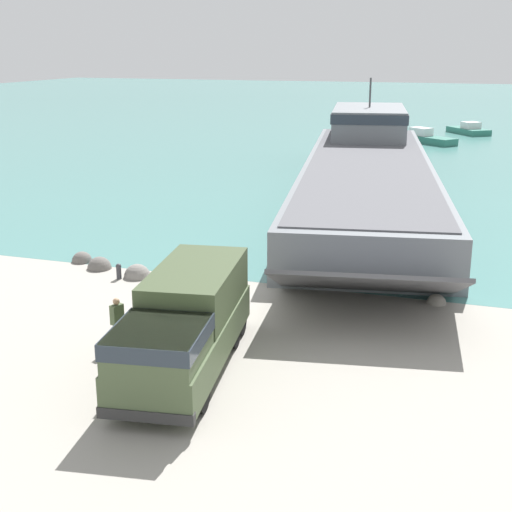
{
  "coord_description": "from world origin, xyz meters",
  "views": [
    {
      "loc": [
        9.9,
        -22.66,
        9.84
      ],
      "look_at": [
        1.77,
        1.97,
        2.18
      ],
      "focal_mm": 50.0,
      "sensor_mm": 36.0,
      "label": 1
    }
  ],
  "objects_px": {
    "military_truck": "(185,323)",
    "soldier_on_ramp": "(117,319)",
    "moored_boat_a": "(424,138)",
    "mooring_bollard": "(119,271)",
    "cargo_crate": "(134,365)",
    "moored_boat_b": "(469,130)",
    "landing_craft": "(368,166)"
  },
  "relations": [
    {
      "from": "landing_craft",
      "to": "military_truck",
      "type": "relative_size",
      "value": 5.29
    },
    {
      "from": "moored_boat_a",
      "to": "cargo_crate",
      "type": "distance_m",
      "value": 59.53
    },
    {
      "from": "soldier_on_ramp",
      "to": "moored_boat_b",
      "type": "distance_m",
      "value": 68.0
    },
    {
      "from": "landing_craft",
      "to": "moored_boat_b",
      "type": "xyz_separation_m",
      "value": [
        5.46,
        37.51,
        -1.31
      ]
    },
    {
      "from": "military_truck",
      "to": "moored_boat_b",
      "type": "bearing_deg",
      "value": 166.67
    },
    {
      "from": "military_truck",
      "to": "cargo_crate",
      "type": "bearing_deg",
      "value": -67.26
    },
    {
      "from": "soldier_on_ramp",
      "to": "cargo_crate",
      "type": "height_order",
      "value": "soldier_on_ramp"
    },
    {
      "from": "mooring_bollard",
      "to": "military_truck",
      "type": "bearing_deg",
      "value": -48.9
    },
    {
      "from": "moored_boat_b",
      "to": "cargo_crate",
      "type": "height_order",
      "value": "moored_boat_b"
    },
    {
      "from": "moored_boat_a",
      "to": "moored_boat_b",
      "type": "bearing_deg",
      "value": -165.67
    },
    {
      "from": "military_truck",
      "to": "moored_boat_a",
      "type": "relative_size",
      "value": 1.19
    },
    {
      "from": "cargo_crate",
      "to": "moored_boat_b",
      "type": "bearing_deg",
      "value": 83.95
    },
    {
      "from": "mooring_bollard",
      "to": "cargo_crate",
      "type": "xyz_separation_m",
      "value": [
        5.07,
        -8.29,
        -0.08
      ]
    },
    {
      "from": "military_truck",
      "to": "moored_boat_b",
      "type": "distance_m",
      "value": 68.52
    },
    {
      "from": "landing_craft",
      "to": "cargo_crate",
      "type": "distance_m",
      "value": 31.69
    },
    {
      "from": "military_truck",
      "to": "soldier_on_ramp",
      "type": "bearing_deg",
      "value": -114.44
    },
    {
      "from": "mooring_bollard",
      "to": "cargo_crate",
      "type": "relative_size",
      "value": 0.98
    },
    {
      "from": "moored_boat_b",
      "to": "mooring_bollard",
      "type": "bearing_deg",
      "value": -137.59
    },
    {
      "from": "cargo_crate",
      "to": "soldier_on_ramp",
      "type": "bearing_deg",
      "value": 130.91
    },
    {
      "from": "moored_boat_a",
      "to": "cargo_crate",
      "type": "height_order",
      "value": "moored_boat_a"
    },
    {
      "from": "landing_craft",
      "to": "cargo_crate",
      "type": "relative_size",
      "value": 62.91
    },
    {
      "from": "moored_boat_a",
      "to": "moored_boat_b",
      "type": "distance_m",
      "value": 10.55
    },
    {
      "from": "military_truck",
      "to": "moored_boat_b",
      "type": "relative_size",
      "value": 1.42
    },
    {
      "from": "moored_boat_b",
      "to": "cargo_crate",
      "type": "distance_m",
      "value": 69.5
    },
    {
      "from": "soldier_on_ramp",
      "to": "cargo_crate",
      "type": "xyz_separation_m",
      "value": [
        1.46,
        -1.68,
        -0.73
      ]
    },
    {
      "from": "landing_craft",
      "to": "military_truck",
      "type": "bearing_deg",
      "value": -100.47
    },
    {
      "from": "soldier_on_ramp",
      "to": "moored_boat_a",
      "type": "relative_size",
      "value": 0.25
    },
    {
      "from": "landing_craft",
      "to": "military_truck",
      "type": "height_order",
      "value": "landing_craft"
    },
    {
      "from": "soldier_on_ramp",
      "to": "moored_boat_a",
      "type": "distance_m",
      "value": 57.94
    },
    {
      "from": "cargo_crate",
      "to": "mooring_bollard",
      "type": "bearing_deg",
      "value": 121.44
    },
    {
      "from": "moored_boat_a",
      "to": "mooring_bollard",
      "type": "distance_m",
      "value": 51.8
    },
    {
      "from": "soldier_on_ramp",
      "to": "cargo_crate",
      "type": "relative_size",
      "value": 2.48
    }
  ]
}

